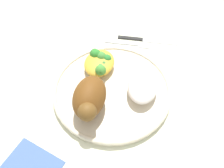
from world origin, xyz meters
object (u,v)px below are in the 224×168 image
(plate, at_px, (112,89))
(fork, at_px, (130,44))
(roasted_chicken, at_px, (89,98))
(napkin, at_px, (30,168))
(mac_cheese_with_broccoli, at_px, (99,61))
(knife, at_px, (142,39))
(rice_pile, at_px, (143,85))

(plate, distance_m, fork, 0.19)
(roasted_chicken, relative_size, napkin, 1.03)
(mac_cheese_with_broccoli, bearing_deg, fork, 155.08)
(plate, bearing_deg, fork, 176.81)
(mac_cheese_with_broccoli, height_order, napkin, mac_cheese_with_broccoli)
(roasted_chicken, distance_m, knife, 0.31)
(plate, distance_m, knife, 0.22)
(plate, height_order, mac_cheese_with_broccoli, mac_cheese_with_broccoli)
(rice_pile, bearing_deg, mac_cheese_with_broccoli, -112.77)
(fork, bearing_deg, rice_pile, 19.82)
(rice_pile, height_order, napkin, rice_pile)
(rice_pile, bearing_deg, fork, -160.18)
(plate, distance_m, roasted_chicken, 0.09)
(roasted_chicken, bearing_deg, fork, 170.42)
(fork, relative_size, knife, 0.75)
(mac_cheese_with_broccoli, relative_size, knife, 0.52)
(knife, relative_size, napkin, 1.67)
(knife, height_order, napkin, knife)
(rice_pile, distance_m, knife, 0.22)
(plate, relative_size, mac_cheese_with_broccoli, 3.08)
(rice_pile, bearing_deg, plate, -84.69)
(roasted_chicken, relative_size, fork, 0.83)
(plate, bearing_deg, roasted_chicken, -24.85)
(knife, bearing_deg, napkin, -19.92)
(napkin, bearing_deg, plate, 153.06)
(roasted_chicken, relative_size, rice_pile, 1.09)
(fork, xyz_separation_m, napkin, (0.42, -0.13, -0.00))
(knife, bearing_deg, plate, -11.87)
(roasted_chicken, bearing_deg, napkin, -27.87)
(napkin, bearing_deg, mac_cheese_with_broccoli, 166.94)
(roasted_chicken, xyz_separation_m, mac_cheese_with_broccoli, (-0.13, -0.02, -0.02))
(mac_cheese_with_broccoli, distance_m, fork, 0.15)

